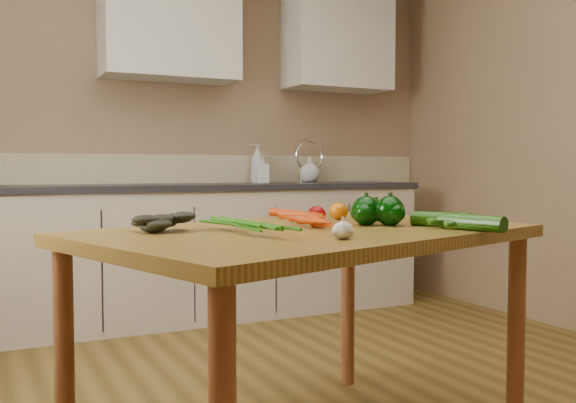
# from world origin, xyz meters

# --- Properties ---
(room) EXTENTS (4.04, 5.04, 2.64)m
(room) POSITION_xyz_m (0.00, 0.17, 1.25)
(room) COLOR brown
(room) RESTS_ON ground
(counter_run) EXTENTS (2.84, 0.64, 1.14)m
(counter_run) POSITION_xyz_m (0.21, 2.19, 0.46)
(counter_run) COLOR beige
(counter_run) RESTS_ON ground
(upper_cabinets) EXTENTS (2.15, 0.35, 0.70)m
(upper_cabinets) POSITION_xyz_m (0.51, 2.32, 1.95)
(upper_cabinets) COLOR silver
(upper_cabinets) RESTS_ON room
(table) EXTENTS (1.71, 1.35, 0.80)m
(table) POSITION_xyz_m (-0.28, 0.02, 0.71)
(table) COLOR olive
(table) RESTS_ON ground
(soap_bottle_a) EXTENTS (0.12, 0.12, 0.28)m
(soap_bottle_a) POSITION_xyz_m (0.55, 2.36, 1.04)
(soap_bottle_a) COLOR silver
(soap_bottle_a) RESTS_ON counter_run
(soap_bottle_b) EXTENTS (0.12, 0.12, 0.20)m
(soap_bottle_b) POSITION_xyz_m (0.56, 2.29, 1.00)
(soap_bottle_b) COLOR silver
(soap_bottle_b) RESTS_ON counter_run
(soap_bottle_c) EXTENTS (0.16, 0.16, 0.19)m
(soap_bottle_c) POSITION_xyz_m (0.97, 2.34, 1.00)
(soap_bottle_c) COLOR silver
(soap_bottle_c) RESTS_ON counter_run
(carrot_bunch) EXTENTS (0.33, 0.28, 0.07)m
(carrot_bunch) POSITION_xyz_m (-0.35, 0.02, 0.84)
(carrot_bunch) COLOR #D53C05
(carrot_bunch) RESTS_ON table
(leafy_greens) EXTENTS (0.21, 0.19, 0.11)m
(leafy_greens) POSITION_xyz_m (-0.73, 0.11, 0.85)
(leafy_greens) COLOR black
(leafy_greens) RESTS_ON table
(garlic_bulb) EXTENTS (0.06, 0.06, 0.05)m
(garlic_bulb) POSITION_xyz_m (-0.34, -0.32, 0.83)
(garlic_bulb) COLOR beige
(garlic_bulb) RESTS_ON table
(pepper_a) EXTENTS (0.10, 0.10, 0.10)m
(pepper_a) POSITION_xyz_m (-0.03, 0.04, 0.85)
(pepper_a) COLOR black
(pepper_a) RESTS_ON table
(pepper_b) EXTENTS (0.08, 0.08, 0.08)m
(pepper_b) POSITION_xyz_m (0.11, 0.18, 0.84)
(pepper_b) COLOR black
(pepper_b) RESTS_ON table
(pepper_c) EXTENTS (0.11, 0.11, 0.11)m
(pepper_c) POSITION_xyz_m (0.04, -0.01, 0.85)
(pepper_c) COLOR black
(pepper_c) RESTS_ON table
(tomato_a) EXTENTS (0.07, 0.07, 0.06)m
(tomato_a) POSITION_xyz_m (-0.14, 0.21, 0.83)
(tomato_a) COLOR #7F0203
(tomato_a) RESTS_ON table
(tomato_b) EXTENTS (0.08, 0.08, 0.07)m
(tomato_b) POSITION_xyz_m (0.01, 0.29, 0.83)
(tomato_b) COLOR #D66505
(tomato_b) RESTS_ON table
(tomato_c) EXTENTS (0.08, 0.08, 0.07)m
(tomato_c) POSITION_xyz_m (0.10, 0.26, 0.83)
(tomato_c) COLOR #D66505
(tomato_c) RESTS_ON table
(zucchini_a) EXTENTS (0.16, 0.20, 0.05)m
(zucchini_a) POSITION_xyz_m (0.18, -0.13, 0.83)
(zucchini_a) COLOR #124106
(zucchini_a) RESTS_ON table
(zucchini_b) EXTENTS (0.11, 0.24, 0.05)m
(zucchini_b) POSITION_xyz_m (0.18, -0.29, 0.83)
(zucchini_b) COLOR #124106
(zucchini_b) RESTS_ON table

